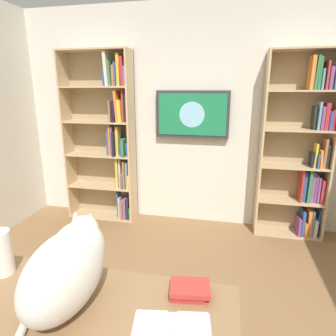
# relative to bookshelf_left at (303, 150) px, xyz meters

# --- Properties ---
(wall_back) EXTENTS (4.52, 0.06, 2.70)m
(wall_back) POSITION_rel_bookshelf_left_xyz_m (1.28, -0.17, 0.31)
(wall_back) COLOR silver
(wall_back) RESTS_ON ground
(bookshelf_left) EXTENTS (0.76, 0.28, 2.12)m
(bookshelf_left) POSITION_rel_bookshelf_left_xyz_m (0.00, 0.00, 0.00)
(bookshelf_left) COLOR tan
(bookshelf_left) RESTS_ON ground
(bookshelf_right) EXTENTS (0.91, 0.28, 2.17)m
(bookshelf_right) POSITION_rel_bookshelf_left_xyz_m (2.36, -0.00, 0.06)
(bookshelf_right) COLOR tan
(bookshelf_right) RESTS_ON ground
(wall_mounted_tv) EXTENTS (0.89, 0.07, 0.57)m
(wall_mounted_tv) POSITION_rel_bookshelf_left_xyz_m (1.29, -0.08, 0.37)
(wall_mounted_tv) COLOR #333338
(desk) EXTENTS (1.39, 0.67, 0.73)m
(desk) POSITION_rel_bookshelf_left_xyz_m (1.42, 2.50, -0.42)
(desk) COLOR olive
(desk) RESTS_ON ground
(cat) EXTENTS (0.31, 0.69, 0.39)m
(cat) POSITION_rel_bookshelf_left_xyz_m (1.51, 2.42, -0.11)
(cat) COLOR silver
(cat) RESTS_ON desk
(open_binder) EXTENTS (0.36, 0.27, 0.02)m
(open_binder) POSITION_rel_bookshelf_left_xyz_m (1.01, 2.51, -0.30)
(open_binder) COLOR white
(open_binder) RESTS_ON desk
(paper_towel_roll) EXTENTS (0.11, 0.11, 0.25)m
(paper_towel_roll) POSITION_rel_bookshelf_left_xyz_m (1.99, 2.30, -0.19)
(paper_towel_roll) COLOR white
(paper_towel_roll) RESTS_ON desk
(desk_book_stack) EXTENTS (0.21, 0.17, 0.06)m
(desk_book_stack) POSITION_rel_bookshelf_left_xyz_m (0.97, 2.26, -0.28)
(desk_book_stack) COLOR #B7332D
(desk_book_stack) RESTS_ON desk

